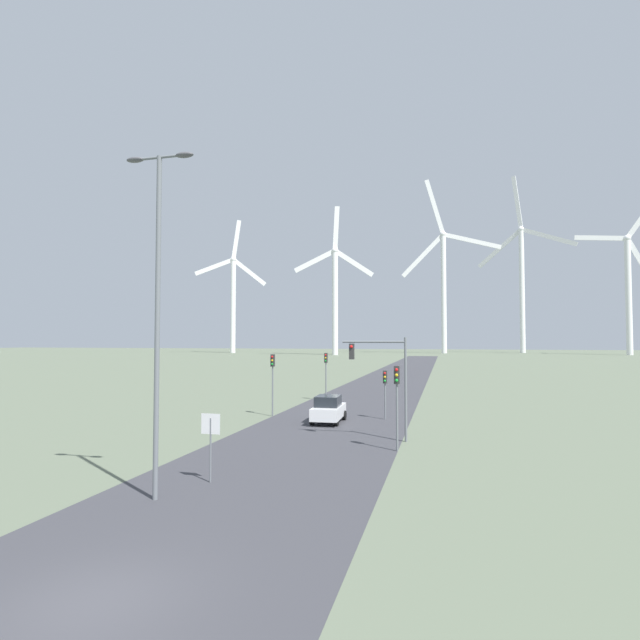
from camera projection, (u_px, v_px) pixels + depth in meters
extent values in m
plane|color=#5B6651|center=(94.00, 602.00, 10.67)|extent=(600.00, 600.00, 0.00)
cube|color=#38383D|center=(379.00, 389.00, 57.20)|extent=(10.00, 240.00, 0.01)
cylinder|color=slate|center=(157.00, 325.00, 17.78)|extent=(0.18, 0.18, 12.27)
cylinder|color=slate|center=(160.00, 157.00, 18.02)|extent=(2.00, 0.10, 0.10)
ellipsoid|color=#4C4C51|center=(135.00, 160.00, 18.26)|extent=(0.70, 0.32, 0.20)
ellipsoid|color=#4C4C51|center=(184.00, 155.00, 17.78)|extent=(0.70, 0.32, 0.20)
cylinder|color=slate|center=(211.00, 450.00, 19.70)|extent=(0.07, 0.07, 2.52)
cube|color=white|center=(211.00, 424.00, 19.72)|extent=(0.81, 0.01, 0.81)
cube|color=red|center=(211.00, 424.00, 19.74)|extent=(0.76, 0.02, 0.76)
cylinder|color=slate|center=(273.00, 385.00, 36.81)|extent=(0.11, 0.11, 4.55)
cube|color=#2D2D2D|center=(273.00, 360.00, 36.88)|extent=(0.28, 0.24, 0.90)
sphere|color=red|center=(272.00, 357.00, 36.76)|extent=(0.16, 0.16, 0.16)
sphere|color=gold|center=(272.00, 360.00, 36.75)|extent=(0.16, 0.16, 0.16)
sphere|color=green|center=(272.00, 364.00, 36.74)|extent=(0.16, 0.16, 0.16)
cylinder|color=slate|center=(397.00, 408.00, 25.26)|extent=(0.11, 0.11, 4.29)
cube|color=#2D2D2D|center=(397.00, 375.00, 25.33)|extent=(0.28, 0.24, 0.90)
sphere|color=red|center=(397.00, 370.00, 25.21)|extent=(0.16, 0.16, 0.16)
sphere|color=gold|center=(397.00, 375.00, 25.19)|extent=(0.16, 0.16, 0.16)
sphere|color=green|center=(397.00, 380.00, 25.18)|extent=(0.16, 0.16, 0.16)
cylinder|color=slate|center=(326.00, 377.00, 46.09)|extent=(0.11, 0.11, 4.41)
cube|color=#2D2D2D|center=(326.00, 358.00, 46.16)|extent=(0.28, 0.24, 0.90)
sphere|color=red|center=(326.00, 355.00, 46.04)|extent=(0.16, 0.16, 0.16)
sphere|color=gold|center=(326.00, 358.00, 46.03)|extent=(0.16, 0.16, 0.16)
sphere|color=green|center=(326.00, 361.00, 46.02)|extent=(0.16, 0.16, 0.16)
cylinder|color=slate|center=(385.00, 395.00, 35.33)|extent=(0.11, 0.11, 3.44)
cube|color=#2D2D2D|center=(385.00, 377.00, 35.38)|extent=(0.28, 0.24, 0.90)
sphere|color=red|center=(385.00, 373.00, 35.26)|extent=(0.16, 0.16, 0.16)
sphere|color=gold|center=(385.00, 377.00, 35.25)|extent=(0.16, 0.16, 0.16)
sphere|color=green|center=(385.00, 381.00, 35.24)|extent=(0.16, 0.16, 0.16)
cylinder|color=slate|center=(406.00, 389.00, 27.60)|extent=(0.14, 0.14, 5.76)
cylinder|color=slate|center=(373.00, 342.00, 28.14)|extent=(3.57, 0.12, 0.12)
cube|color=#2D2D2D|center=(352.00, 351.00, 28.42)|extent=(0.28, 0.24, 0.90)
sphere|color=red|center=(351.00, 347.00, 28.30)|extent=(0.18, 0.18, 0.18)
cube|color=white|center=(329.00, 412.00, 33.94)|extent=(1.99, 4.18, 0.80)
cube|color=#1E2328|center=(328.00, 401.00, 33.83)|extent=(1.65, 2.17, 0.70)
cylinder|color=black|center=(321.00, 414.00, 35.36)|extent=(0.22, 0.66, 0.66)
cylinder|color=black|center=(344.00, 415.00, 34.96)|extent=(0.22, 0.66, 0.66)
cylinder|color=black|center=(312.00, 420.00, 32.90)|extent=(0.22, 0.66, 0.66)
cylinder|color=black|center=(337.00, 421.00, 32.49)|extent=(0.22, 0.66, 0.66)
cylinder|color=white|center=(233.00, 306.00, 216.94)|extent=(2.20, 2.20, 40.76)
sphere|color=white|center=(233.00, 260.00, 217.75)|extent=(2.60, 2.60, 2.60)
cube|color=white|center=(236.00, 239.00, 218.29)|extent=(3.95, 2.02, 16.95)
cube|color=white|center=(214.00, 267.00, 216.37)|extent=(15.23, 6.72, 8.04)
cube|color=white|center=(250.00, 273.00, 218.59)|extent=(13.51, 6.00, 11.75)
cylinder|color=white|center=(335.00, 303.00, 187.53)|extent=(2.20, 2.20, 39.35)
sphere|color=white|center=(335.00, 251.00, 188.32)|extent=(2.60, 2.60, 2.60)
cube|color=white|center=(314.00, 261.00, 187.98)|extent=(14.92, 4.54, 9.02)
cube|color=white|center=(355.00, 263.00, 188.29)|extent=(14.27, 4.36, 10.37)
cube|color=white|center=(336.00, 228.00, 188.68)|extent=(2.67, 1.18, 16.37)
cylinder|color=white|center=(444.00, 294.00, 210.87)|extent=(2.20, 2.20, 50.51)
sphere|color=white|center=(443.00, 234.00, 211.88)|extent=(2.60, 2.60, 2.60)
cube|color=white|center=(473.00, 241.00, 210.59)|extent=(23.44, 4.03, 7.50)
cube|color=white|center=(435.00, 206.00, 212.69)|extent=(8.32, 1.74, 23.47)
cube|color=white|center=(422.00, 256.00, 212.35)|extent=(17.75, 3.17, 18.46)
cylinder|color=white|center=(522.00, 291.00, 218.06)|extent=(2.20, 2.20, 54.30)
sphere|color=white|center=(521.00, 229.00, 219.15)|extent=(2.60, 2.60, 2.60)
cube|color=white|center=(517.00, 202.00, 220.67)|extent=(4.39, 2.61, 23.81)
cube|color=white|center=(499.00, 249.00, 225.49)|extent=(18.02, 9.72, 15.75)
cube|color=white|center=(549.00, 237.00, 211.30)|extent=(20.26, 10.89, 10.94)
cylinder|color=white|center=(629.00, 296.00, 186.30)|extent=(2.20, 2.20, 43.78)
sphere|color=white|center=(627.00, 238.00, 187.18)|extent=(2.60, 2.60, 2.60)
cube|color=white|center=(599.00, 238.00, 189.70)|extent=(17.50, 0.95, 3.04)
cube|color=white|center=(640.00, 260.00, 185.75)|extent=(9.23, 0.74, 16.45)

